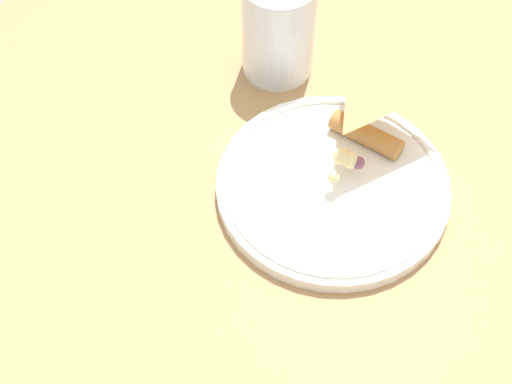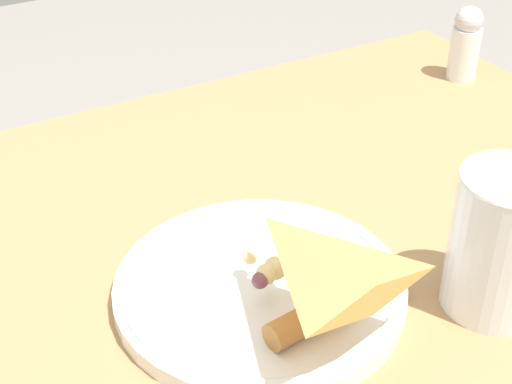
{
  "view_description": "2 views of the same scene",
  "coord_description": "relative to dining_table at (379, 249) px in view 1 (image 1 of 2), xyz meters",
  "views": [
    {
      "loc": [
        -0.22,
        0.47,
        1.47
      ],
      "look_at": [
        0.11,
        0.1,
        0.79
      ],
      "focal_mm": 55.0,
      "sensor_mm": 36.0,
      "label": 1
    },
    {
      "loc": [
        -0.2,
        -0.43,
        1.22
      ],
      "look_at": [
        0.1,
        0.11,
        0.81
      ],
      "focal_mm": 55.0,
      "sensor_mm": 36.0,
      "label": 2
    }
  ],
  "objects": [
    {
      "name": "dining_table",
      "position": [
        0.0,
        0.0,
        0.0
      ],
      "size": [
        1.17,
        0.89,
        0.76
      ],
      "color": "#A87F51",
      "rests_on": "ground_plane"
    },
    {
      "name": "plate_pizza",
      "position": [
        0.06,
        0.03,
        0.11
      ],
      "size": [
        0.26,
        0.26,
        0.05
      ],
      "color": "white",
      "rests_on": "dining_table"
    },
    {
      "name": "milk_glass",
      "position": [
        0.23,
        -0.07,
        0.16
      ],
      "size": [
        0.09,
        0.09,
        0.13
      ],
      "color": "white",
      "rests_on": "dining_table"
    }
  ]
}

